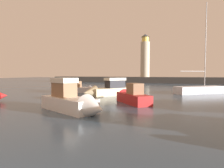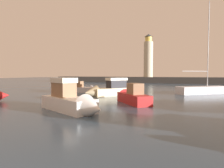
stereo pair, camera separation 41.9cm
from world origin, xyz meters
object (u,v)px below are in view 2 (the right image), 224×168
lighthouse (148,57)px  motorboat_4 (130,96)px  motorboat_1 (73,102)px  motorboat_2 (84,89)px  sailboat_moored (203,90)px  motorboat_6 (109,90)px

lighthouse → motorboat_4: bearing=-83.6°
motorboat_1 → motorboat_2: motorboat_1 is taller
lighthouse → motorboat_2: size_ratio=2.42×
lighthouse → motorboat_1: lighthouse is taller
motorboat_2 → motorboat_4: size_ratio=1.03×
motorboat_1 → sailboat_moored: sailboat_moored is taller
motorboat_1 → motorboat_6: motorboat_1 is taller
motorboat_2 → sailboat_moored: sailboat_moored is taller
motorboat_2 → motorboat_4: motorboat_4 is taller
motorboat_6 → sailboat_moored: bearing=30.3°
motorboat_1 → motorboat_4: motorboat_1 is taller
motorboat_1 → motorboat_2: (-6.61, 14.48, -0.28)m
lighthouse → motorboat_4: (4.86, -43.63, -7.85)m
motorboat_4 → motorboat_6: 6.58m
motorboat_1 → sailboat_moored: 21.63m
motorboat_4 → motorboat_1: bearing=-116.1°
motorboat_6 → sailboat_moored: size_ratio=0.52×
lighthouse → motorboat_6: (0.61, -38.61, -7.70)m
motorboat_4 → sailboat_moored: sailboat_moored is taller
lighthouse → motorboat_2: lighthouse is taller
sailboat_moored → motorboat_6: bearing=-149.7°
lighthouse → motorboat_1: size_ratio=2.00×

